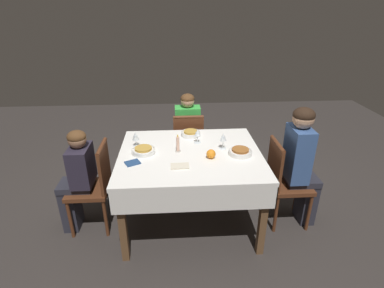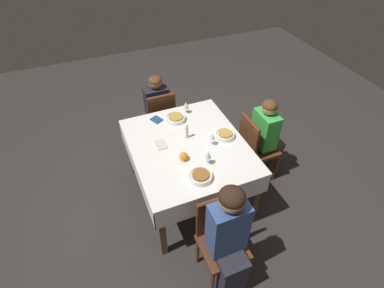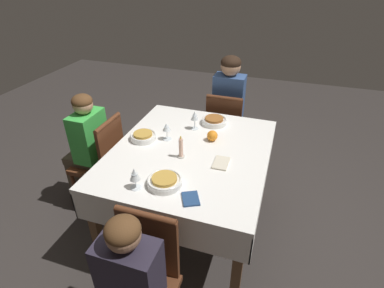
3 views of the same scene
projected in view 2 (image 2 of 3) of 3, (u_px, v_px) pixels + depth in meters
name	position (u px, v px, depth m)	size (l,w,h in m)	color
ground_plane	(189.00, 193.00, 3.52)	(8.00, 8.00, 0.00)	#332D2B
dining_table	(188.00, 151.00, 3.06)	(1.32, 1.13, 0.77)	white
chair_east	(220.00, 237.00, 2.55)	(0.38, 0.38, 0.89)	#562D19
chair_north	(255.00, 146.00, 3.40)	(0.38, 0.38, 0.89)	#562D19
chair_west	(160.00, 118.00, 3.80)	(0.38, 0.38, 0.89)	#562D19
person_adult_denim	(230.00, 238.00, 2.32)	(0.34, 0.30, 1.21)	#282833
person_child_green	(268.00, 136.00, 3.38)	(0.30, 0.33, 1.08)	#4C4233
person_child_dark	(156.00, 106.00, 3.86)	(0.33, 0.30, 1.03)	#282833
bowl_east	(201.00, 176.00, 2.65)	(0.21, 0.21, 0.06)	white
wine_glass_east	(208.00, 155.00, 2.73)	(0.07, 0.07, 0.16)	white
bowl_north	(225.00, 135.00, 3.08)	(0.20, 0.20, 0.06)	white
wine_glass_north	(212.00, 137.00, 2.94)	(0.07, 0.07, 0.14)	white
bowl_west	(176.00, 118.00, 3.29)	(0.22, 0.22, 0.06)	white
wine_glass_west	(186.00, 106.00, 3.34)	(0.07, 0.07, 0.15)	white
candle_centerpiece	(187.00, 132.00, 3.05)	(0.05, 0.05, 0.17)	beige
orange_fruit	(184.00, 156.00, 2.82)	(0.08, 0.08, 0.08)	orange
napkin_red_folded	(161.00, 144.00, 3.00)	(0.16, 0.10, 0.01)	beige
napkin_spare_side	(157.00, 120.00, 3.30)	(0.15, 0.14, 0.01)	navy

